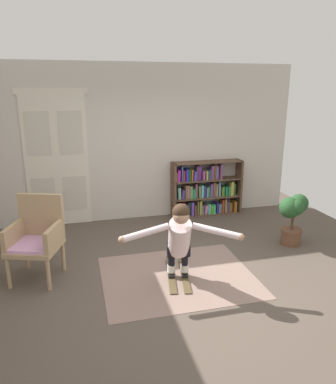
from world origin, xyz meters
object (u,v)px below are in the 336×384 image
bookshelf (204,191)px  skis_pair (178,274)px  wicker_chair (37,236)px  person_skier (180,236)px  potted_plant (293,215)px

bookshelf → skis_pair: bookshelf is taller
skis_pair → wicker_chair: bearing=165.9°
wicker_chair → person_skier: person_skier is taller
wicker_chair → skis_pair: bearing=-14.1°
wicker_chair → potted_plant: bearing=0.9°
bookshelf → wicker_chair: wicker_chair is taller
wicker_chair → person_skier: 1.88m
wicker_chair → skis_pair: size_ratio=1.14×
wicker_chair → potted_plant: wicker_chair is taller
potted_plant → skis_pair: 2.17m
skis_pair → potted_plant: bearing=14.0°
wicker_chair → potted_plant: size_ratio=1.31×
potted_plant → person_skier: 2.22m
bookshelf → skis_pair: bearing=-117.6°
wicker_chair → skis_pair: (1.80, -0.45, -0.56)m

